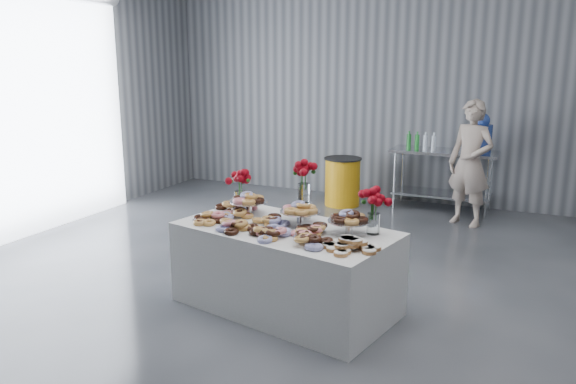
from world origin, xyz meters
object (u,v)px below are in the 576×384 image
Objects in this scene: prep_table at (443,169)px; water_jug at (482,135)px; trash_barrel at (342,181)px; display_table at (286,268)px; person at (470,163)px.

prep_table is 0.73m from water_jug.
prep_table is 2.04× the size of trash_barrel.
person is at bearing 71.47° from display_table.
water_jug reaches higher than trash_barrel.
display_table is at bearing -99.90° from prep_table.
prep_table reaches higher than display_table.
person is at bearing -95.60° from water_jug.
trash_barrel is at bearing -165.74° from person.
display_table is 2.59× the size of trash_barrel.
trash_barrel is (-0.74, 3.69, -0.01)m from display_table.
display_table is at bearing -85.51° from person.
water_jug is at bearing -0.00° from prep_table.
display_table is 3.43× the size of water_jug.
prep_table is at bearing 80.10° from display_table.
trash_barrel is at bearing 101.33° from display_table.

